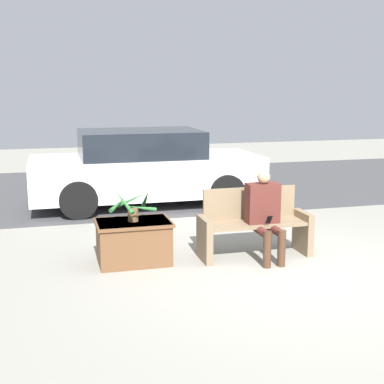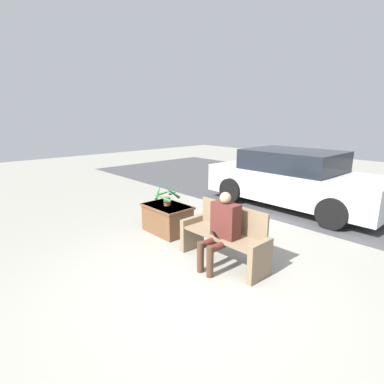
% 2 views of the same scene
% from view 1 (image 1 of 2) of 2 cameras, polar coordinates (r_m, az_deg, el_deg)
% --- Properties ---
extents(ground_plane, '(30.00, 30.00, 0.00)m').
position_cam_1_polar(ground_plane, '(6.74, 11.54, -8.62)').
color(ground_plane, gray).
extents(road_surface, '(20.00, 6.00, 0.01)m').
position_cam_1_polar(road_surface, '(12.40, -1.27, 0.68)').
color(road_surface, '#424244').
rests_on(road_surface, ground_plane).
extents(bench, '(1.50, 0.49, 0.91)m').
position_cam_1_polar(bench, '(7.26, 6.60, -3.51)').
color(bench, '#7A664C').
rests_on(bench, ground_plane).
extents(person_seated, '(0.44, 0.59, 1.18)m').
position_cam_1_polar(person_seated, '(7.08, 7.77, -2.02)').
color(person_seated, '#51231E').
rests_on(person_seated, ground_plane).
extents(planter_box, '(0.96, 0.66, 0.56)m').
position_cam_1_polar(planter_box, '(6.98, -6.24, -5.18)').
color(planter_box, brown).
rests_on(planter_box, ground_plane).
extents(potted_plant, '(0.60, 0.61, 0.45)m').
position_cam_1_polar(potted_plant, '(6.87, -6.37, -1.47)').
color(potted_plant, brown).
rests_on(potted_plant, planter_box).
extents(parked_car, '(4.36, 1.98, 1.45)m').
position_cam_1_polar(parked_car, '(10.38, -5.05, 2.58)').
color(parked_car, silver).
rests_on(parked_car, ground_plane).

